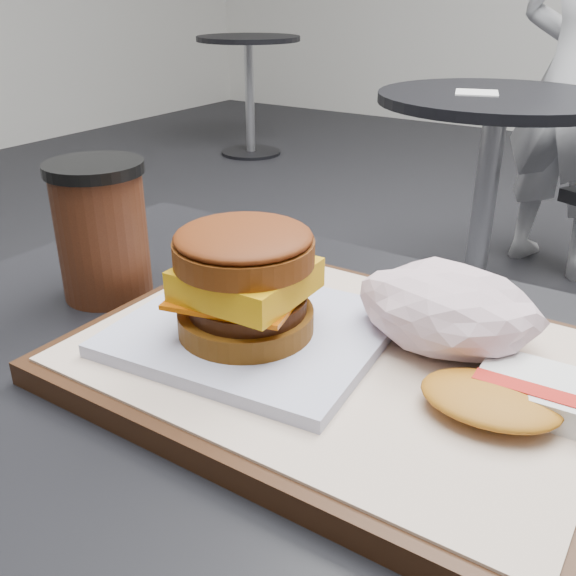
# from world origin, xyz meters

# --- Properties ---
(serving_tray) EXTENTS (0.38, 0.28, 0.02)m
(serving_tray) POSITION_xyz_m (0.00, 0.06, 0.78)
(serving_tray) COLOR black
(serving_tray) RESTS_ON customer_table
(breakfast_sandwich) EXTENTS (0.21, 0.19, 0.09)m
(breakfast_sandwich) POSITION_xyz_m (-0.06, 0.04, 0.83)
(breakfast_sandwich) COLOR silver
(breakfast_sandwich) RESTS_ON serving_tray
(hash_brown) EXTENTS (0.12, 0.09, 0.02)m
(hash_brown) POSITION_xyz_m (0.13, 0.06, 0.80)
(hash_brown) COLOR silver
(hash_brown) RESTS_ON serving_tray
(crumpled_wrapper) EXTENTS (0.13, 0.10, 0.06)m
(crumpled_wrapper) POSITION_xyz_m (0.06, 0.11, 0.82)
(crumpled_wrapper) COLOR silver
(crumpled_wrapper) RESTS_ON serving_tray
(coffee_cup) EXTENTS (0.09, 0.09, 0.13)m
(coffee_cup) POSITION_xyz_m (-0.25, 0.06, 0.83)
(coffee_cup) COLOR #401C0F
(coffee_cup) RESTS_ON customer_table
(neighbor_table) EXTENTS (0.70, 0.70, 0.75)m
(neighbor_table) POSITION_xyz_m (-0.35, 1.65, 0.55)
(neighbor_table) COLOR black
(neighbor_table) RESTS_ON ground
(napkin) EXTENTS (0.15, 0.15, 0.00)m
(napkin) POSITION_xyz_m (-0.40, 1.62, 0.75)
(napkin) COLOR silver
(napkin) RESTS_ON neighbor_table
(bg_table_mid) EXTENTS (0.66, 0.66, 0.75)m
(bg_table_mid) POSITION_xyz_m (-2.40, 3.20, 0.56)
(bg_table_mid) COLOR black
(bg_table_mid) RESTS_ON ground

